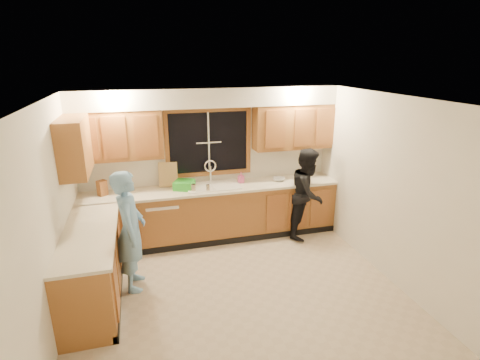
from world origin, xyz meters
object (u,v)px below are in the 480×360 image
at_px(man, 130,231).
at_px(dish_crate, 184,185).
at_px(knife_block, 102,188).
at_px(bowl, 279,179).
at_px(woman, 308,193).
at_px(sink, 213,190).
at_px(dishwasher, 162,221).
at_px(stove, 87,293).
at_px(soap_bottle, 241,177).

xyz_separation_m(man, dish_crate, (0.84, 1.13, 0.18)).
height_order(knife_block, bowl, knife_block).
bearing_deg(woman, dish_crate, 122.36).
xyz_separation_m(sink, dish_crate, (-0.47, 0.01, 0.12)).
bearing_deg(dishwasher, stove, -117.69).
xyz_separation_m(dishwasher, soap_bottle, (1.35, 0.10, 0.60)).
height_order(sink, stove, sink).
distance_m(sink, woman, 1.59).
relative_size(woman, dish_crate, 5.17).
height_order(stove, woman, woman).
bearing_deg(bowl, dishwasher, -179.16).
xyz_separation_m(dishwasher, stove, (-0.95, -1.81, 0.04)).
height_order(stove, knife_block, knife_block).
height_order(dish_crate, soap_bottle, soap_bottle).
distance_m(sink, soap_bottle, 0.53).
xyz_separation_m(sink, dishwasher, (-0.85, -0.01, -0.45)).
distance_m(stove, knife_block, 1.97).
bearing_deg(dish_crate, woman, -9.38).
height_order(man, bowl, man).
relative_size(dishwasher, stove, 0.91).
xyz_separation_m(man, bowl, (2.46, 1.13, 0.13)).
height_order(woman, soap_bottle, woman).
bearing_deg(man, knife_block, 22.52).
distance_m(dishwasher, knife_block, 1.07).
bearing_deg(woman, soap_bottle, 110.72).
bearing_deg(sink, man, -139.56).
distance_m(man, dish_crate, 1.42).
height_order(sink, dish_crate, sink).
height_order(knife_block, soap_bottle, knife_block).
relative_size(sink, knife_block, 3.62).
xyz_separation_m(man, woman, (2.86, 0.79, -0.04)).
height_order(stove, man, man).
distance_m(stove, soap_bottle, 3.04).
relative_size(sink, man, 0.53).
bearing_deg(knife_block, soap_bottle, -35.94).
distance_m(woman, soap_bottle, 1.15).
xyz_separation_m(woman, soap_bottle, (-1.05, 0.40, 0.24)).
xyz_separation_m(stove, woman, (3.35, 1.50, 0.32)).
relative_size(stove, woman, 0.59).
xyz_separation_m(sink, knife_block, (-1.71, 0.05, 0.17)).
distance_m(dishwasher, bowl, 2.08).
height_order(stove, soap_bottle, soap_bottle).
bearing_deg(dishwasher, knife_block, 175.60).
height_order(sink, woman, woman).
distance_m(stove, woman, 3.69).
bearing_deg(soap_bottle, knife_block, -179.21).
bearing_deg(dishwasher, soap_bottle, 4.11).
height_order(sink, knife_block, sink).
bearing_deg(man, dish_crate, -33.42).
distance_m(sink, dish_crate, 0.48).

